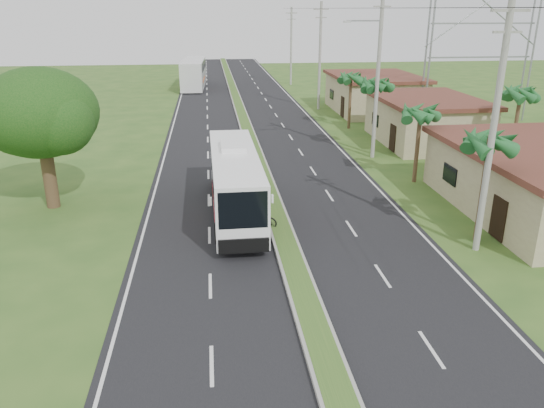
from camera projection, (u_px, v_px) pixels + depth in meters
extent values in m
plane|color=#30541F|center=(298.00, 281.00, 21.24)|extent=(180.00, 180.00, 0.00)
cube|color=black|center=(255.00, 154.00, 39.87)|extent=(14.00, 160.00, 0.02)
cube|color=gray|center=(255.00, 153.00, 39.84)|extent=(1.20, 160.00, 0.17)
cube|color=#30541F|center=(255.00, 151.00, 39.81)|extent=(0.95, 160.00, 0.02)
cube|color=silver|center=(165.00, 156.00, 39.13)|extent=(0.12, 160.00, 0.01)
cube|color=silver|center=(342.00, 151.00, 40.61)|extent=(0.12, 160.00, 0.01)
cube|color=tan|center=(543.00, 184.00, 27.81)|extent=(8.00, 12.00, 3.20)
cube|color=tan|center=(425.00, 122.00, 42.69)|extent=(7.00, 10.00, 3.35)
cube|color=#4C261B|center=(428.00, 99.00, 42.05)|extent=(7.60, 10.60, 0.32)
cube|color=tan|center=(374.00, 95.00, 55.71)|extent=(8.00, 11.00, 3.50)
cube|color=#4C261B|center=(375.00, 76.00, 55.05)|extent=(8.60, 11.60, 0.32)
cylinder|color=#473321|center=(483.00, 190.00, 24.15)|extent=(0.26, 0.26, 5.00)
cylinder|color=#473321|center=(417.00, 146.00, 32.65)|extent=(0.26, 0.26, 4.60)
cylinder|color=#473321|center=(375.00, 118.00, 38.97)|extent=(0.26, 0.26, 5.40)
cylinder|color=#473321|center=(350.00, 102.00, 47.51)|extent=(0.26, 0.26, 4.80)
cylinder|color=#473321|center=(515.00, 128.00, 36.23)|extent=(0.26, 0.26, 5.20)
cylinder|color=#473321|center=(49.00, 172.00, 28.54)|extent=(0.70, 0.70, 4.00)
ellipsoid|color=#113C10|center=(40.00, 113.00, 27.43)|extent=(6.00, 6.00, 4.68)
sphere|color=#113C10|center=(18.00, 120.00, 28.20)|extent=(3.80, 3.80, 3.80)
sphere|color=#113C10|center=(60.00, 122.00, 26.74)|extent=(3.40, 3.40, 3.40)
cylinder|color=gray|center=(493.00, 130.00, 22.13)|extent=(0.28, 0.28, 11.00)
cube|color=gray|center=(511.00, 10.00, 20.50)|extent=(1.60, 0.12, 0.12)
cube|color=gray|center=(507.00, 32.00, 20.78)|extent=(1.20, 0.10, 0.10)
cylinder|color=gray|center=(378.00, 74.00, 36.86)|extent=(0.28, 0.28, 12.00)
cube|color=gray|center=(382.00, 6.00, 35.34)|extent=(1.20, 0.10, 0.10)
cube|color=gray|center=(364.00, 21.00, 35.52)|extent=(2.40, 0.10, 0.10)
cylinder|color=gray|center=(320.00, 57.00, 55.67)|extent=(0.28, 0.28, 11.00)
cube|color=gray|center=(321.00, 9.00, 54.04)|extent=(1.60, 0.12, 0.12)
cube|color=gray|center=(321.00, 18.00, 54.32)|extent=(1.20, 0.10, 0.10)
cylinder|color=gray|center=(291.00, 47.00, 74.39)|extent=(0.28, 0.28, 10.50)
cube|color=gray|center=(292.00, 13.00, 72.84)|extent=(1.60, 0.12, 0.12)
cube|color=gray|center=(291.00, 19.00, 73.12)|extent=(1.20, 0.10, 0.10)
cylinder|color=gray|center=(430.00, 58.00, 48.51)|extent=(0.18, 0.18, 12.00)
cylinder|color=gray|center=(532.00, 57.00, 49.61)|extent=(0.18, 0.18, 12.00)
cylinder|color=gray|center=(426.00, 57.00, 49.44)|extent=(0.18, 0.18, 12.00)
cylinder|color=gray|center=(526.00, 56.00, 50.54)|extent=(0.18, 0.18, 12.00)
cube|color=gray|center=(479.00, 57.00, 49.52)|extent=(10.00, 0.14, 0.14)
cube|color=gray|center=(483.00, 23.00, 48.48)|extent=(10.00, 0.14, 0.14)
cube|color=white|center=(235.00, 181.00, 27.46)|extent=(2.42, 11.16, 2.92)
cube|color=black|center=(234.00, 166.00, 27.75)|extent=(2.45, 8.93, 1.17)
cube|color=black|center=(243.00, 210.00, 22.17)|extent=(2.09, 0.16, 1.64)
cube|color=#B10E27|center=(237.00, 199.00, 26.62)|extent=(2.41, 4.85, 0.51)
cube|color=yellow|center=(235.00, 194.00, 28.00)|extent=(2.40, 2.81, 0.23)
cube|color=white|center=(233.00, 146.00, 27.94)|extent=(1.32, 2.24, 0.26)
cylinder|color=black|center=(218.00, 233.00, 24.54)|extent=(0.31, 0.97, 0.97)
cylinder|color=black|center=(263.00, 231.00, 24.78)|extent=(0.31, 0.97, 0.97)
cylinder|color=black|center=(214.00, 189.00, 30.58)|extent=(0.31, 0.97, 0.97)
cylinder|color=black|center=(251.00, 187.00, 30.83)|extent=(0.31, 0.97, 0.97)
cube|color=silver|center=(194.00, 73.00, 72.69)|extent=(3.32, 12.96, 3.58)
cube|color=black|center=(194.00, 65.00, 72.84)|extent=(3.23, 9.61, 1.22)
cube|color=#E75717|center=(194.00, 79.00, 71.88)|extent=(3.09, 6.26, 0.39)
cylinder|color=black|center=(182.00, 89.00, 68.12)|extent=(0.38, 1.09, 1.07)
cylinder|color=black|center=(201.00, 89.00, 68.30)|extent=(0.38, 1.09, 1.07)
cylinder|color=black|center=(188.00, 79.00, 77.54)|extent=(0.38, 1.09, 1.07)
cylinder|color=black|center=(205.00, 79.00, 77.72)|extent=(0.38, 1.09, 1.07)
imported|color=black|center=(260.00, 220.00, 26.02)|extent=(1.76, 0.88, 1.02)
imported|color=maroon|center=(260.00, 204.00, 25.74)|extent=(0.64, 0.50, 1.56)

